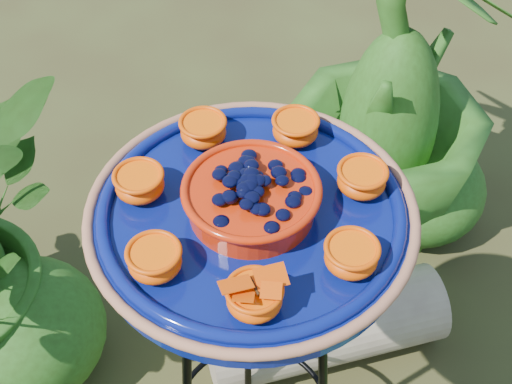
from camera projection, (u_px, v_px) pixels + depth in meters
tripod_stand at (253, 355)px, 1.37m from camera, size 0.40×0.40×0.95m
feeder_dish at (252, 212)px, 1.07m from camera, size 0.56×0.56×0.11m
driftwood_log at (325, 327)px, 1.96m from camera, size 0.65×0.22×0.22m
shrub_back_right at (394, 88)px, 2.00m from camera, size 0.82×0.82×1.07m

